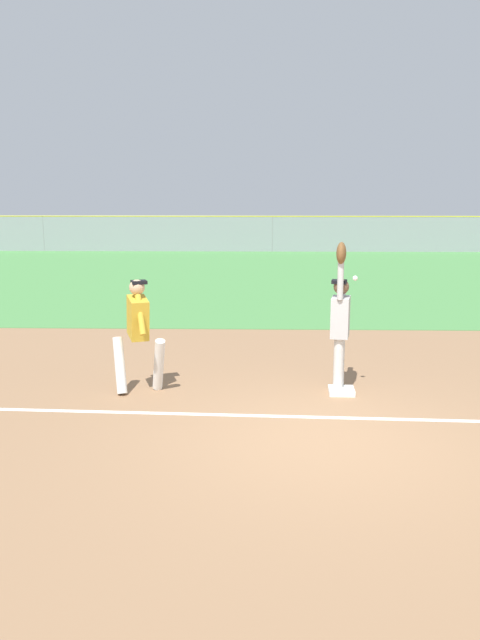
# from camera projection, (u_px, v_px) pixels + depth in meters

# --- Properties ---
(ground_plane) EXTENTS (79.82, 79.82, 0.00)m
(ground_plane) POSITION_uv_depth(u_px,v_px,m) (321.00, 439.00, 7.76)
(ground_plane) COLOR #936D4C
(outfield_grass) EXTENTS (48.66, 19.86, 0.01)m
(outfield_grass) POSITION_uv_depth(u_px,v_px,m) (278.00, 275.00, 23.82)
(outfield_grass) COLOR #4C8C47
(outfield_grass) RESTS_ON ground_plane
(chalk_foul_line) EXTENTS (11.99, 0.66, 0.01)m
(chalk_foul_line) POSITION_uv_depth(u_px,v_px,m) (60.00, 411.00, 8.78)
(chalk_foul_line) COLOR white
(chalk_foul_line) RESTS_ON ground_plane
(first_base) EXTENTS (0.39, 0.39, 0.08)m
(first_base) POSITION_uv_depth(u_px,v_px,m) (341.00, 391.00, 9.55)
(first_base) COLOR white
(first_base) RESTS_ON ground_plane
(fielder) EXTENTS (0.34, 0.90, 2.28)m
(fielder) POSITION_uv_depth(u_px,v_px,m) (340.00, 319.00, 9.45)
(fielder) COLOR silver
(fielder) RESTS_ON ground_plane
(runner) EXTENTS (0.87, 0.82, 1.72)m
(runner) POSITION_uv_depth(u_px,v_px,m) (138.00, 328.00, 9.43)
(runner) COLOR white
(runner) RESTS_ON ground_plane
(baseball) EXTENTS (0.07, 0.07, 0.07)m
(baseball) POSITION_uv_depth(u_px,v_px,m) (355.00, 278.00, 9.15)
(baseball) COLOR white
(outfield_fence) EXTENTS (48.74, 0.08, 1.88)m
(outfield_fence) POSITION_uv_depth(u_px,v_px,m) (272.00, 234.00, 33.39)
(outfield_fence) COLOR #93999E
(outfield_fence) RESTS_ON ground_plane
(parked_car_blue) EXTENTS (4.47, 2.25, 1.25)m
(parked_car_blue) POSITION_uv_depth(u_px,v_px,m) (64.00, 234.00, 37.61)
(parked_car_blue) COLOR #23389E
(parked_car_blue) RESTS_ON ground_plane
(parked_car_black) EXTENTS (4.47, 2.25, 1.25)m
(parked_car_black) POSITION_uv_depth(u_px,v_px,m) (175.00, 234.00, 37.39)
(parked_car_black) COLOR black
(parked_car_black) RESTS_ON ground_plane
(parked_car_green) EXTENTS (4.51, 2.33, 1.25)m
(parked_car_green) POSITION_uv_depth(u_px,v_px,m) (277.00, 235.00, 36.76)
(parked_car_green) COLOR #1E6B33
(parked_car_green) RESTS_ON ground_plane
(parked_car_white) EXTENTS (4.48, 2.27, 1.25)m
(parked_car_white) POSITION_uv_depth(u_px,v_px,m) (381.00, 235.00, 36.93)
(parked_car_white) COLOR white
(parked_car_white) RESTS_ON ground_plane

